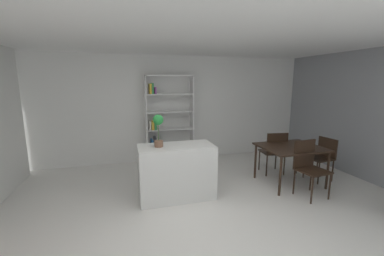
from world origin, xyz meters
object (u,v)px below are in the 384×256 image
Objects in this scene: potted_plant_on_island at (158,127)px; dining_table at (291,150)px; open_bookshelf at (165,122)px; dining_chair_window_side at (323,155)px; dining_chair_far at (274,149)px; dining_chair_near at (308,163)px; kitchen_island at (176,172)px.

potted_plant_on_island is 2.57m from dining_table.
open_bookshelf is 2.48× the size of dining_chair_window_side.
open_bookshelf is 3.43m from dining_chair_window_side.
dining_table is 1.21× the size of dining_chair_far.
potted_plant_on_island is 0.47× the size of dining_table.
dining_chair_far is at bearing 83.28° from dining_chair_near.
open_bookshelf is at bearing 138.79° from dining_table.
potted_plant_on_island is 3.35m from dining_chair_window_side.
dining_chair_near is at bearing -48.17° from open_bookshelf.
kitchen_island reaches higher than dining_table.
dining_chair_far is 0.92m from dining_chair_window_side.
potted_plant_on_island is (-0.29, 0.01, 0.78)m from kitchen_island.
dining_table is 0.51m from dining_chair_far.
open_bookshelf is 2.29× the size of dining_chair_far.
open_bookshelf is 1.88× the size of dining_table.
open_bookshelf is at bearing -25.43° from dining_chair_far.
potted_plant_on_island is at bearing 161.42° from dining_chair_near.
dining_chair_near reaches higher than dining_chair_window_side.
potted_plant_on_island is 0.55× the size of dining_chair_near.
dining_chair_near is at bearing 97.30° from dining_chair_far.
open_bookshelf is 2.80m from dining_table.
kitchen_island is 2.37× the size of potted_plant_on_island.
dining_table is (2.09, -1.83, -0.33)m from open_bookshelf.
dining_chair_near is (2.08, -2.33, -0.44)m from open_bookshelf.
dining_table is at bearing -0.68° from potted_plant_on_island.
dining_chair_far is (2.49, 0.47, -0.68)m from potted_plant_on_island.
dining_table is 1.17× the size of dining_chair_near.
dining_chair_far reaches higher than kitchen_island.
potted_plant_on_island is at bearing 17.91° from dining_chair_far.
potted_plant_on_island is 2.63m from dining_chair_near.
dining_chair_near is 1.13× the size of dining_chair_window_side.
kitchen_island is 1.31× the size of dining_chair_near.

